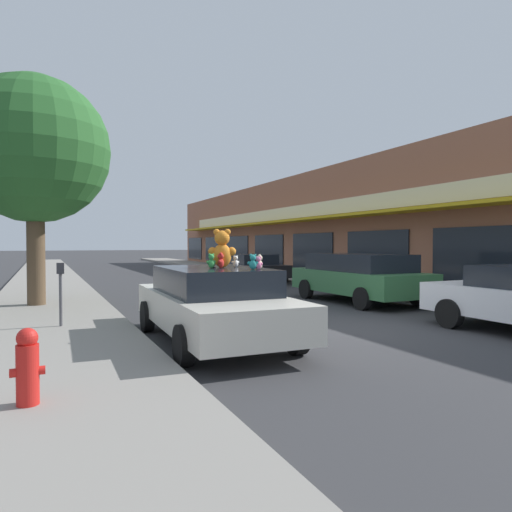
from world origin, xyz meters
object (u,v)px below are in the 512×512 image
(teddy_bear_green, at_px, (211,261))
(teddy_bear_black, at_px, (213,259))
(teddy_bear_pink, at_px, (258,263))
(fire_hydrant, at_px, (28,366))
(teddy_bear_teal, at_px, (253,262))
(parked_car_far_center, at_px, (359,276))
(parking_meter, at_px, (61,286))
(plush_art_car, at_px, (213,302))
(teddy_bear_cream, at_px, (259,262))
(teddy_bear_giant, at_px, (222,249))
(street_tree, at_px, (35,150))
(parked_car_far_right, at_px, (251,267))
(teddy_bear_red, at_px, (221,261))
(teddy_bear_white, at_px, (236,261))

(teddy_bear_green, relative_size, teddy_bear_black, 0.90)
(teddy_bear_pink, xyz_separation_m, fire_hydrant, (-3.49, -1.86, -0.92))
(teddy_bear_teal, xyz_separation_m, parked_car_far_center, (5.68, 4.47, -0.68))
(parking_meter, bearing_deg, teddy_bear_pink, -43.38)
(plush_art_car, distance_m, fire_hydrant, 4.08)
(plush_art_car, xyz_separation_m, teddy_bear_cream, (0.56, -0.83, 0.76))
(teddy_bear_teal, bearing_deg, teddy_bear_giant, -56.08)
(teddy_bear_black, xyz_separation_m, fire_hydrant, (-3.16, -3.23, -0.96))
(street_tree, distance_m, parking_meter, 5.08)
(teddy_bear_giant, xyz_separation_m, teddy_bear_black, (0.00, 0.50, -0.20))
(teddy_bear_teal, height_order, parked_car_far_right, teddy_bear_teal)
(street_tree, relative_size, fire_hydrant, 7.79)
(street_tree, bearing_deg, teddy_bear_teal, -62.76)
(teddy_bear_pink, bearing_deg, street_tree, -50.78)
(teddy_bear_giant, relative_size, teddy_bear_red, 2.53)
(teddy_bear_teal, xyz_separation_m, teddy_bear_black, (-0.23, 1.36, 0.01))
(parked_car_far_center, bearing_deg, street_tree, 166.60)
(teddy_bear_green, height_order, street_tree, street_tree)
(teddy_bear_pink, xyz_separation_m, teddy_bear_white, (-0.03, 0.94, -0.00))
(teddy_bear_green, bearing_deg, plush_art_car, -132.23)
(teddy_bear_green, relative_size, teddy_bear_cream, 1.04)
(teddy_bear_giant, xyz_separation_m, teddy_bear_white, (0.30, 0.08, -0.24))
(plush_art_car, relative_size, parked_car_far_center, 1.02)
(plush_art_car, xyz_separation_m, fire_hydrant, (-2.99, -2.77, -0.18))
(teddy_bear_pink, height_order, parked_car_far_right, teddy_bear_pink)
(teddy_bear_giant, distance_m, street_tree, 7.09)
(teddy_bear_cream, bearing_deg, teddy_bear_red, -109.91)
(teddy_bear_black, height_order, parked_car_far_center, teddy_bear_black)
(parked_car_far_center, bearing_deg, teddy_bear_red, -147.83)
(teddy_bear_black, bearing_deg, parked_car_far_center, 159.53)
(teddy_bear_white, bearing_deg, parked_car_far_right, -122.79)
(teddy_bear_cream, bearing_deg, teddy_bear_teal, -32.14)
(teddy_bear_pink, height_order, teddy_bear_white, teddy_bear_pink)
(teddy_bear_giant, distance_m, teddy_bear_white, 0.39)
(street_tree, bearing_deg, parking_meter, -82.67)
(parked_car_far_center, relative_size, parked_car_far_right, 1.07)
(plush_art_car, xyz_separation_m, teddy_bear_giant, (0.16, -0.04, 0.98))
(teddy_bear_pink, height_order, parked_car_far_center, teddy_bear_pink)
(street_tree, bearing_deg, parked_car_far_center, -13.40)
(parked_car_far_right, distance_m, street_tree, 11.46)
(plush_art_car, distance_m, teddy_bear_cream, 1.25)
(teddy_bear_red, height_order, fire_hydrant, teddy_bear_red)
(teddy_bear_pink, relative_size, teddy_bear_green, 0.85)
(teddy_bear_green, distance_m, parked_car_far_center, 7.28)
(teddy_bear_giant, xyz_separation_m, teddy_bear_red, (-0.09, -0.17, -0.21))
(teddy_bear_white, height_order, parked_car_far_center, teddy_bear_white)
(plush_art_car, xyz_separation_m, teddy_bear_pink, (0.50, -0.91, 0.74))
(teddy_bear_cream, distance_m, street_tree, 7.99)
(teddy_bear_red, xyz_separation_m, fire_hydrant, (-3.07, -2.55, -0.95))
(teddy_bear_cream, xyz_separation_m, fire_hydrant, (-3.55, -1.95, -0.94))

